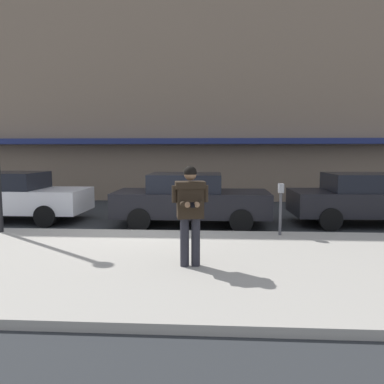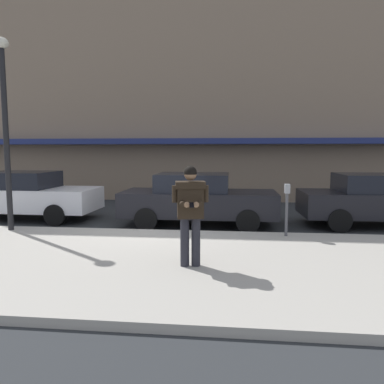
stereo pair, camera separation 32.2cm
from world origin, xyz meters
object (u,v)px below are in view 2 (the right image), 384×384
object	(u,v)px
street_lamp_post	(5,114)
parking_meter	(287,202)
parked_sedan_mid	(198,199)
parked_sedan_far	(379,200)
man_texting_on_phone	(190,205)
parked_sedan_near	(26,195)

from	to	relation	value
street_lamp_post	parking_meter	xyz separation A→B (m)	(7.08, 0.05, -2.17)
parked_sedan_mid	parked_sedan_far	size ratio (longest dim) A/B	0.99
parked_sedan_mid	street_lamp_post	distance (m)	5.60
man_texting_on_phone	street_lamp_post	bearing A→B (deg)	153.01
man_texting_on_phone	parked_sedan_far	bearing A→B (deg)	43.70
parking_meter	parked_sedan_mid	bearing A→B (deg)	143.25
parked_sedan_far	street_lamp_post	xyz separation A→B (m)	(-10.01, -2.19, 2.35)
parked_sedan_mid	street_lamp_post	world-z (taller)	street_lamp_post
parked_sedan_far	parking_meter	size ratio (longest dim) A/B	3.58
street_lamp_post	parked_sedan_far	bearing A→B (deg)	12.33
parked_sedan_near	street_lamp_post	distance (m)	3.32
parked_sedan_near	parking_meter	distance (m)	8.20
parked_sedan_mid	street_lamp_post	bearing A→B (deg)	-159.42
parked_sedan_near	street_lamp_post	xyz separation A→B (m)	(0.84, -2.19, 2.35)
parked_sedan_near	parked_sedan_far	size ratio (longest dim) A/B	1.00
parked_sedan_mid	parked_sedan_far	distance (m)	5.27
street_lamp_post	parking_meter	distance (m)	7.41
parking_meter	parked_sedan_near	bearing A→B (deg)	164.91
street_lamp_post	parked_sedan_near	bearing A→B (deg)	110.93
parked_sedan_far	parking_meter	distance (m)	3.63
parked_sedan_mid	street_lamp_post	size ratio (longest dim) A/B	0.92
parked_sedan_near	parking_meter	xyz separation A→B (m)	(7.92, -2.14, 0.18)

